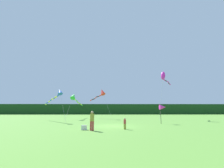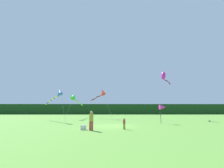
{
  "view_description": "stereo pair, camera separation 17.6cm",
  "coord_description": "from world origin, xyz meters",
  "px_view_note": "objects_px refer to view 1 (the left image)",
  "views": [
    {
      "loc": [
        -0.39,
        -18.0,
        1.9
      ],
      "look_at": [
        0.0,
        6.0,
        6.09
      ],
      "focal_mm": 23.67,
      "sensor_mm": 36.0,
      "label": 1
    },
    {
      "loc": [
        -0.22,
        -18.01,
        1.9
      ],
      "look_at": [
        0.0,
        6.0,
        6.09
      ],
      "focal_mm": 23.67,
      "sensor_mm": 36.0,
      "label": 2
    }
  ],
  "objects_px": {
    "banner_flag_pole": "(163,107)",
    "kite_red": "(101,93)",
    "person_child": "(125,123)",
    "kite_blue": "(57,95)",
    "kite_magenta": "(164,76)",
    "cooler_box": "(84,127)",
    "person_adult": "(92,120)",
    "kite_green": "(74,97)"
  },
  "relations": [
    {
      "from": "cooler_box",
      "to": "banner_flag_pole",
      "type": "bearing_deg",
      "value": 31.58
    },
    {
      "from": "cooler_box",
      "to": "kite_green",
      "type": "bearing_deg",
      "value": 106.93
    },
    {
      "from": "kite_blue",
      "to": "kite_green",
      "type": "bearing_deg",
      "value": 80.71
    },
    {
      "from": "kite_blue",
      "to": "kite_magenta",
      "type": "distance_m",
      "value": 21.22
    },
    {
      "from": "person_child",
      "to": "kite_red",
      "type": "height_order",
      "value": "kite_red"
    },
    {
      "from": "person_adult",
      "to": "kite_blue",
      "type": "relative_size",
      "value": 0.23
    },
    {
      "from": "banner_flag_pole",
      "to": "person_child",
      "type": "bearing_deg",
      "value": -135.86
    },
    {
      "from": "kite_magenta",
      "to": "kite_green",
      "type": "distance_m",
      "value": 19.36
    },
    {
      "from": "kite_blue",
      "to": "kite_magenta",
      "type": "relative_size",
      "value": 0.79
    },
    {
      "from": "cooler_box",
      "to": "kite_blue",
      "type": "relative_size",
      "value": 0.07
    },
    {
      "from": "cooler_box",
      "to": "kite_green",
      "type": "distance_m",
      "value": 18.03
    },
    {
      "from": "person_adult",
      "to": "kite_magenta",
      "type": "xyz_separation_m",
      "value": [
        12.94,
        15.83,
        7.8
      ]
    },
    {
      "from": "cooler_box",
      "to": "kite_magenta",
      "type": "distance_m",
      "value": 22.28
    },
    {
      "from": "banner_flag_pole",
      "to": "kite_green",
      "type": "relative_size",
      "value": 0.26
    },
    {
      "from": "person_child",
      "to": "kite_blue",
      "type": "height_order",
      "value": "kite_blue"
    },
    {
      "from": "cooler_box",
      "to": "kite_magenta",
      "type": "height_order",
      "value": "kite_magenta"
    },
    {
      "from": "kite_magenta",
      "to": "kite_green",
      "type": "height_order",
      "value": "kite_magenta"
    },
    {
      "from": "banner_flag_pole",
      "to": "kite_green",
      "type": "bearing_deg",
      "value": 144.58
    },
    {
      "from": "person_adult",
      "to": "person_child",
      "type": "xyz_separation_m",
      "value": [
        3.15,
        0.85,
        -0.37
      ]
    },
    {
      "from": "kite_red",
      "to": "kite_blue",
      "type": "distance_m",
      "value": 10.72
    },
    {
      "from": "banner_flag_pole",
      "to": "kite_blue",
      "type": "height_order",
      "value": "kite_blue"
    },
    {
      "from": "cooler_box",
      "to": "banner_flag_pole",
      "type": "distance_m",
      "value": 11.78
    },
    {
      "from": "cooler_box",
      "to": "kite_red",
      "type": "relative_size",
      "value": 0.08
    },
    {
      "from": "person_child",
      "to": "banner_flag_pole",
      "type": "xyz_separation_m",
      "value": [
        5.94,
        5.76,
        1.61
      ]
    },
    {
      "from": "person_adult",
      "to": "person_child",
      "type": "distance_m",
      "value": 3.29
    },
    {
      "from": "cooler_box",
      "to": "person_adult",
      "type": "bearing_deg",
      "value": -33.49
    },
    {
      "from": "person_child",
      "to": "cooler_box",
      "type": "relative_size",
      "value": 2.14
    },
    {
      "from": "person_child",
      "to": "kite_blue",
      "type": "bearing_deg",
      "value": 137.39
    },
    {
      "from": "cooler_box",
      "to": "person_child",
      "type": "bearing_deg",
      "value": 4.64
    },
    {
      "from": "person_child",
      "to": "cooler_box",
      "type": "height_order",
      "value": "person_child"
    },
    {
      "from": "kite_magenta",
      "to": "kite_green",
      "type": "xyz_separation_m",
      "value": [
        -18.84,
        1.45,
        -4.23
      ]
    },
    {
      "from": "kite_blue",
      "to": "kite_green",
      "type": "xyz_separation_m",
      "value": [
        1.15,
        7.04,
        0.19
      ]
    },
    {
      "from": "kite_blue",
      "to": "kite_magenta",
      "type": "bearing_deg",
      "value": 15.63
    },
    {
      "from": "banner_flag_pole",
      "to": "kite_magenta",
      "type": "height_order",
      "value": "kite_magenta"
    },
    {
      "from": "kite_red",
      "to": "kite_green",
      "type": "bearing_deg",
      "value": -169.14
    },
    {
      "from": "person_child",
      "to": "kite_green",
      "type": "height_order",
      "value": "kite_green"
    },
    {
      "from": "person_child",
      "to": "kite_blue",
      "type": "xyz_separation_m",
      "value": [
        -10.2,
        9.38,
        3.75
      ]
    },
    {
      "from": "banner_flag_pole",
      "to": "kite_blue",
      "type": "distance_m",
      "value": 16.68
    },
    {
      "from": "person_child",
      "to": "kite_blue",
      "type": "distance_m",
      "value": 14.36
    },
    {
      "from": "banner_flag_pole",
      "to": "kite_red",
      "type": "distance_m",
      "value": 15.35
    },
    {
      "from": "person_adult",
      "to": "kite_green",
      "type": "xyz_separation_m",
      "value": [
        -5.9,
        17.27,
        3.57
      ]
    },
    {
      "from": "person_adult",
      "to": "kite_red",
      "type": "xyz_separation_m",
      "value": [
        -0.17,
        18.37,
        4.63
      ]
    }
  ]
}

